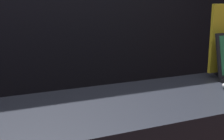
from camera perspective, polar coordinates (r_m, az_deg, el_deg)
The scene contains 1 object.
wall_back at distance 2.34m, azimuth -11.52°, elevation 11.70°, with size 8.00×0.05×2.80m.
Camera 1 is at (-0.53, -0.88, 1.44)m, focal length 50.00 mm.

